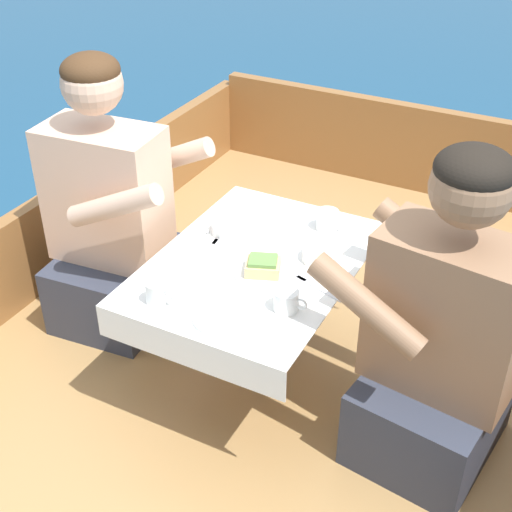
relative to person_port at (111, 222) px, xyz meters
name	(u,v)px	position (x,y,z in m)	size (l,w,h in m)	color
ground_plane	(265,427)	(0.60, 0.02, -0.74)	(60.00, 60.00, 0.00)	navy
boat_deck	(265,393)	(0.60, 0.02, -0.57)	(2.00, 2.99, 0.34)	#A87F4C
gunwale_port	(42,244)	(-0.38, 0.02, -0.21)	(0.06, 2.99, 0.37)	#936033
bow_coaming	(402,145)	(0.60, 1.48, -0.18)	(1.88, 0.06, 0.42)	#936033
cockpit_table	(256,275)	(0.60, -0.05, 0.00)	(0.59, 0.81, 0.44)	#B2B2B7
person_port	(111,222)	(0.00, 0.00, 0.00)	(0.55, 0.48, 0.99)	#333847
person_starboard	(441,343)	(1.19, -0.11, 0.00)	(0.56, 0.50, 0.97)	#333847
plate_sandwich	(263,273)	(0.65, -0.11, 0.05)	(0.17, 0.17, 0.01)	white
plate_bread	(221,318)	(0.64, -0.35, 0.05)	(0.15, 0.15, 0.01)	white
sandwich	(263,266)	(0.65, -0.11, 0.08)	(0.12, 0.12, 0.05)	#E0BC7F
bowl_port_near	(323,253)	(0.77, 0.05, 0.07)	(0.13, 0.13, 0.04)	white
bowl_starboard_near	(231,226)	(0.44, 0.06, 0.07)	(0.13, 0.13, 0.04)	white
coffee_cup_port	(328,220)	(0.71, 0.23, 0.08)	(0.10, 0.07, 0.07)	white
coffee_cup_starboard	(287,300)	(0.78, -0.23, 0.08)	(0.10, 0.07, 0.06)	white
coffee_cup_center	(157,292)	(0.44, -0.36, 0.08)	(0.09, 0.06, 0.07)	white
utensil_spoon_port	(202,238)	(0.38, -0.01, 0.05)	(0.08, 0.16, 0.01)	silver
utensil_knife_starboard	(262,222)	(0.51, 0.16, 0.05)	(0.01, 0.17, 0.00)	silver
utensil_fork_port	(314,286)	(0.81, -0.09, 0.05)	(0.17, 0.07, 0.00)	silver
utensil_spoon_center	(325,214)	(0.67, 0.31, 0.05)	(0.16, 0.09, 0.01)	silver
utensil_fork_starboard	(209,250)	(0.43, -0.07, 0.05)	(0.04, 0.17, 0.00)	silver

